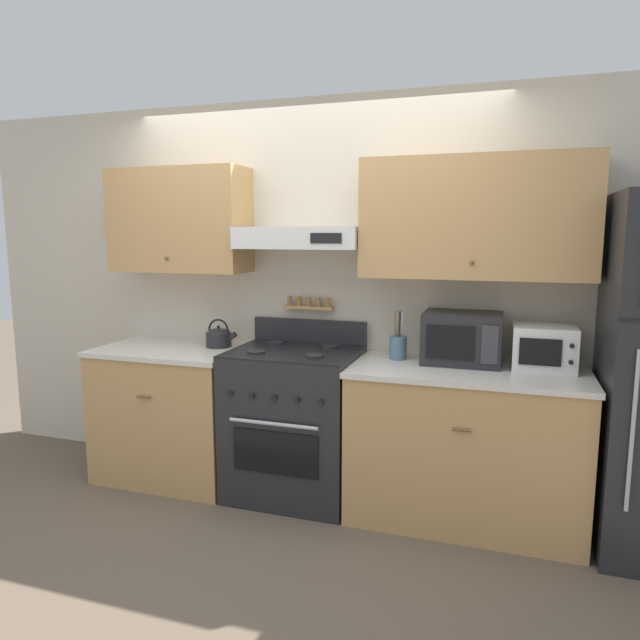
{
  "coord_description": "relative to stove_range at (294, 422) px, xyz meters",
  "views": [
    {
      "loc": [
        1.25,
        -2.95,
        1.68
      ],
      "look_at": [
        0.19,
        0.28,
        1.16
      ],
      "focal_mm": 32.0,
      "sensor_mm": 36.0,
      "label": 1
    }
  ],
  "objects": [
    {
      "name": "stove_range",
      "position": [
        0.0,
        0.0,
        0.0
      ],
      "size": [
        0.79,
        0.67,
        1.1
      ],
      "color": "#232326",
      "rests_on": "ground_plane"
    },
    {
      "name": "microwave",
      "position": [
        1.02,
        0.15,
        0.58
      ],
      "size": [
        0.45,
        0.36,
        0.3
      ],
      "color": "#232326",
      "rests_on": "counter_right"
    },
    {
      "name": "toaster_oven",
      "position": [
        1.47,
        0.13,
        0.56
      ],
      "size": [
        0.34,
        0.3,
        0.25
      ],
      "color": "white",
      "rests_on": "counter_right"
    },
    {
      "name": "tea_kettle",
      "position": [
        -0.6,
        0.13,
        0.5
      ],
      "size": [
        0.22,
        0.17,
        0.19
      ],
      "color": "#232326",
      "rests_on": "counter_left"
    },
    {
      "name": "wall_back",
      "position": [
        0.08,
        0.29,
        0.96
      ],
      "size": [
        5.2,
        0.46,
        2.55
      ],
      "color": "beige",
      "rests_on": "ground_plane"
    },
    {
      "name": "counter_left",
      "position": [
        -0.89,
        0.0,
        -0.02
      ],
      "size": [
        0.98,
        0.68,
        0.91
      ],
      "color": "tan",
      "rests_on": "ground_plane"
    },
    {
      "name": "utensil_crock",
      "position": [
        0.64,
        0.13,
        0.51
      ],
      "size": [
        0.11,
        0.11,
        0.3
      ],
      "color": "slate",
      "rests_on": "counter_right"
    },
    {
      "name": "counter_right",
      "position": [
        1.07,
        0.0,
        -0.02
      ],
      "size": [
        1.34,
        0.68,
        0.91
      ],
      "color": "tan",
      "rests_on": "ground_plane"
    },
    {
      "name": "ground_plane",
      "position": [
        -0.0,
        -0.34,
        -0.48
      ],
      "size": [
        16.0,
        16.0,
        0.0
      ],
      "primitive_type": "plane",
      "color": "brown"
    }
  ]
}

